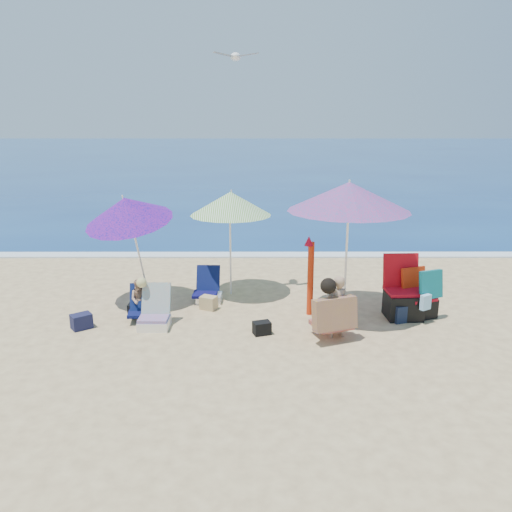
{
  "coord_description": "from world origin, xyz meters",
  "views": [
    {
      "loc": [
        -0.31,
        -7.59,
        3.42
      ],
      "look_at": [
        -0.3,
        1.0,
        1.1
      ],
      "focal_mm": 35.76,
      "sensor_mm": 36.0,
      "label": 1
    }
  ],
  "objects_px": {
    "chair_navy": "(208,292)",
    "umbrella_blue": "(127,210)",
    "umbrella_turquoise": "(349,197)",
    "person_center": "(335,309)",
    "furled_umbrella": "(310,272)",
    "chair_rainbow": "(155,316)",
    "person_left": "(140,299)",
    "camp_chair_left": "(403,299)",
    "seagull": "(236,57)",
    "camp_chair_right": "(421,300)",
    "umbrella_striped": "(231,204)"
  },
  "relations": [
    {
      "from": "umbrella_blue",
      "to": "chair_navy",
      "type": "height_order",
      "value": "umbrella_blue"
    },
    {
      "from": "chair_rainbow",
      "to": "person_left",
      "type": "distance_m",
      "value": 0.49
    },
    {
      "from": "umbrella_turquoise",
      "to": "camp_chair_right",
      "type": "bearing_deg",
      "value": -6.4
    },
    {
      "from": "camp_chair_left",
      "to": "person_center",
      "type": "distance_m",
      "value": 1.67
    },
    {
      "from": "furled_umbrella",
      "to": "camp_chair_right",
      "type": "bearing_deg",
      "value": -3.17
    },
    {
      "from": "umbrella_blue",
      "to": "furled_umbrella",
      "type": "height_order",
      "value": "umbrella_blue"
    },
    {
      "from": "umbrella_turquoise",
      "to": "furled_umbrella",
      "type": "distance_m",
      "value": 1.47
    },
    {
      "from": "furled_umbrella",
      "to": "chair_rainbow",
      "type": "height_order",
      "value": "furled_umbrella"
    },
    {
      "from": "umbrella_blue",
      "to": "camp_chair_left",
      "type": "distance_m",
      "value": 5.23
    },
    {
      "from": "umbrella_blue",
      "to": "chair_rainbow",
      "type": "distance_m",
      "value": 2.08
    },
    {
      "from": "umbrella_blue",
      "to": "camp_chair_right",
      "type": "height_order",
      "value": "umbrella_blue"
    },
    {
      "from": "chair_navy",
      "to": "camp_chair_left",
      "type": "height_order",
      "value": "camp_chair_left"
    },
    {
      "from": "furled_umbrella",
      "to": "camp_chair_right",
      "type": "xyz_separation_m",
      "value": [
        1.97,
        -0.11,
        -0.49
      ]
    },
    {
      "from": "person_center",
      "to": "seagull",
      "type": "relative_size",
      "value": 1.24
    },
    {
      "from": "umbrella_blue",
      "to": "person_left",
      "type": "height_order",
      "value": "umbrella_blue"
    },
    {
      "from": "chair_rainbow",
      "to": "umbrella_blue",
      "type": "bearing_deg",
      "value": 119.42
    },
    {
      "from": "furled_umbrella",
      "to": "camp_chair_left",
      "type": "distance_m",
      "value": 1.72
    },
    {
      "from": "person_left",
      "to": "seagull",
      "type": "height_order",
      "value": "seagull"
    },
    {
      "from": "umbrella_turquoise",
      "to": "person_center",
      "type": "xyz_separation_m",
      "value": [
        -0.34,
        -1.08,
        -1.63
      ]
    },
    {
      "from": "chair_rainbow",
      "to": "camp_chair_left",
      "type": "distance_m",
      "value": 4.35
    },
    {
      "from": "umbrella_blue",
      "to": "camp_chair_right",
      "type": "bearing_deg",
      "value": -7.61
    },
    {
      "from": "furled_umbrella",
      "to": "camp_chair_left",
      "type": "xyz_separation_m",
      "value": [
        1.65,
        -0.09,
        -0.48
      ]
    },
    {
      "from": "camp_chair_left",
      "to": "camp_chair_right",
      "type": "bearing_deg",
      "value": -3.14
    },
    {
      "from": "camp_chair_left",
      "to": "seagull",
      "type": "height_order",
      "value": "seagull"
    },
    {
      "from": "chair_navy",
      "to": "seagull",
      "type": "height_order",
      "value": "seagull"
    },
    {
      "from": "furled_umbrella",
      "to": "seagull",
      "type": "bearing_deg",
      "value": 134.87
    },
    {
      "from": "camp_chair_left",
      "to": "chair_navy",
      "type": "bearing_deg",
      "value": 166.82
    },
    {
      "from": "camp_chair_right",
      "to": "chair_rainbow",
      "type": "bearing_deg",
      "value": -174.71
    },
    {
      "from": "chair_navy",
      "to": "person_left",
      "type": "relative_size",
      "value": 0.81
    },
    {
      "from": "umbrella_striped",
      "to": "camp_chair_left",
      "type": "distance_m",
      "value": 3.66
    },
    {
      "from": "camp_chair_left",
      "to": "seagull",
      "type": "xyz_separation_m",
      "value": [
        -2.98,
        1.42,
        4.19
      ]
    },
    {
      "from": "person_center",
      "to": "person_left",
      "type": "height_order",
      "value": "person_center"
    },
    {
      "from": "umbrella_turquoise",
      "to": "person_center",
      "type": "relative_size",
      "value": 2.34
    },
    {
      "from": "umbrella_turquoise",
      "to": "person_center",
      "type": "height_order",
      "value": "umbrella_turquoise"
    },
    {
      "from": "seagull",
      "to": "umbrella_striped",
      "type": "bearing_deg",
      "value": -120.43
    },
    {
      "from": "umbrella_turquoise",
      "to": "seagull",
      "type": "xyz_separation_m",
      "value": [
        -1.96,
        1.29,
        2.38
      ]
    },
    {
      "from": "umbrella_blue",
      "to": "seagull",
      "type": "height_order",
      "value": "seagull"
    },
    {
      "from": "umbrella_striped",
      "to": "seagull",
      "type": "height_order",
      "value": "seagull"
    },
    {
      "from": "umbrella_blue",
      "to": "chair_rainbow",
      "type": "xyz_separation_m",
      "value": [
        0.64,
        -1.14,
        -1.63
      ]
    },
    {
      "from": "chair_navy",
      "to": "umbrella_blue",
      "type": "bearing_deg",
      "value": -174.43
    },
    {
      "from": "umbrella_turquoise",
      "to": "furled_umbrella",
      "type": "height_order",
      "value": "umbrella_turquoise"
    },
    {
      "from": "chair_navy",
      "to": "person_center",
      "type": "height_order",
      "value": "person_center"
    },
    {
      "from": "camp_chair_right",
      "to": "seagull",
      "type": "relative_size",
      "value": 1.08
    },
    {
      "from": "furled_umbrella",
      "to": "camp_chair_left",
      "type": "relative_size",
      "value": 1.35
    },
    {
      "from": "camp_chair_right",
      "to": "umbrella_striped",
      "type": "bearing_deg",
      "value": 160.04
    },
    {
      "from": "furled_umbrella",
      "to": "chair_navy",
      "type": "relative_size",
      "value": 2.28
    },
    {
      "from": "camp_chair_left",
      "to": "chair_rainbow",
      "type": "bearing_deg",
      "value": -174.1
    },
    {
      "from": "camp_chair_right",
      "to": "umbrella_turquoise",
      "type": "bearing_deg",
      "value": 173.6
    },
    {
      "from": "chair_rainbow",
      "to": "seagull",
      "type": "relative_size",
      "value": 0.83
    },
    {
      "from": "chair_navy",
      "to": "furled_umbrella",
      "type": "bearing_deg",
      "value": -21.35
    }
  ]
}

